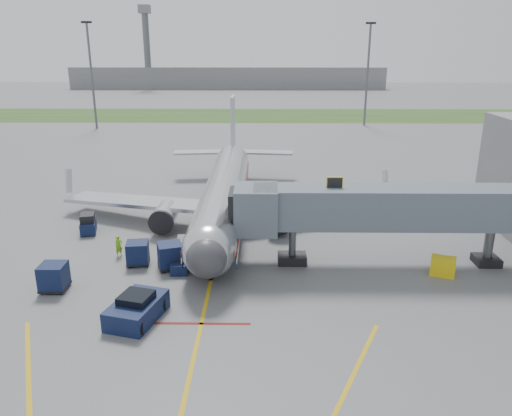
{
  "coord_description": "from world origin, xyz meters",
  "views": [
    {
      "loc": [
        3.71,
        -30.55,
        16.14
      ],
      "look_at": [
        3.15,
        8.88,
        3.2
      ],
      "focal_mm": 35.0,
      "sensor_mm": 36.0,
      "label": 1
    }
  ],
  "objects_px": {
    "baggage_tug": "(88,224)",
    "ramp_worker": "(119,246)",
    "airliner": "(224,193)",
    "belt_loader": "(181,262)",
    "pushback_tug": "(137,309)"
  },
  "relations": [
    {
      "from": "pushback_tug",
      "to": "belt_loader",
      "type": "xyz_separation_m",
      "value": [
        1.5,
        7.54,
        -0.25
      ]
    },
    {
      "from": "baggage_tug",
      "to": "belt_loader",
      "type": "relative_size",
      "value": 0.71
    },
    {
      "from": "belt_loader",
      "to": "ramp_worker",
      "type": "bearing_deg",
      "value": 158.92
    },
    {
      "from": "ramp_worker",
      "to": "belt_loader",
      "type": "bearing_deg",
      "value": -68.99
    },
    {
      "from": "baggage_tug",
      "to": "ramp_worker",
      "type": "xyz_separation_m",
      "value": [
        4.26,
        -5.33,
        0.1
      ]
    },
    {
      "from": "baggage_tug",
      "to": "belt_loader",
      "type": "bearing_deg",
      "value": -37.69
    },
    {
      "from": "airliner",
      "to": "pushback_tug",
      "type": "xyz_separation_m",
      "value": [
        -4.0,
        -18.75,
        -1.93
      ]
    },
    {
      "from": "pushback_tug",
      "to": "belt_loader",
      "type": "bearing_deg",
      "value": 78.76
    },
    {
      "from": "airliner",
      "to": "ramp_worker",
      "type": "xyz_separation_m",
      "value": [
        -7.76,
        -9.19,
        -1.77
      ]
    },
    {
      "from": "airliner",
      "to": "pushback_tug",
      "type": "bearing_deg",
      "value": -102.05
    },
    {
      "from": "baggage_tug",
      "to": "airliner",
      "type": "bearing_deg",
      "value": 17.8
    },
    {
      "from": "airliner",
      "to": "belt_loader",
      "type": "relative_size",
      "value": 9.23
    },
    {
      "from": "airliner",
      "to": "pushback_tug",
      "type": "relative_size",
      "value": 7.76
    },
    {
      "from": "airliner",
      "to": "baggage_tug",
      "type": "bearing_deg",
      "value": -162.2
    },
    {
      "from": "pushback_tug",
      "to": "baggage_tug",
      "type": "distance_m",
      "value": 16.91
    }
  ]
}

